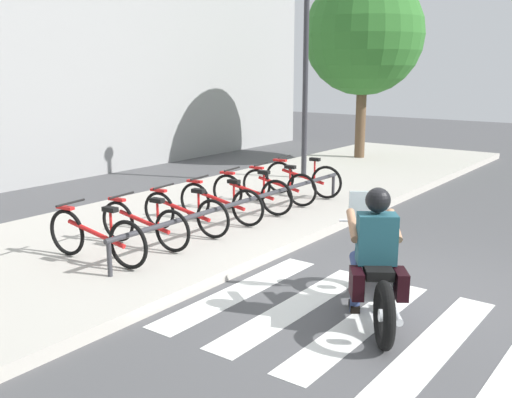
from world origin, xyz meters
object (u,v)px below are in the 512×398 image
Objects in this scene: bicycle_4 at (251,193)px; bicycle_2 at (185,213)px; bicycle_1 at (144,224)px; bicycle_5 at (278,186)px; bicycle_3 at (220,202)px; rider at (375,244)px; street_lamp at (306,63)px; motorcycle at (373,275)px; bicycle_0 at (96,236)px; bike_rack at (247,202)px; bicycle_6 at (302,178)px; tree_near_rack at (364,35)px.

bicycle_2 is at bearing 179.97° from bicycle_4.
bicycle_5 is (3.35, -0.00, 0.00)m from bicycle_1.
bicycle_3 is 0.84m from bicycle_4.
rider is at bearing -90.15° from bicycle_1.
motorcycle is at bearing -142.24° from street_lamp.
motorcycle reaches higher than bicycle_1.
rider is at bearing -76.78° from bicycle_0.
motorcycle is at bearing -102.63° from bicycle_2.
bike_rack is (1.68, -0.55, 0.09)m from bicycle_1.
bicycle_6 is (2.52, -0.00, 0.02)m from bicycle_3.
bicycle_2 is at bearing 76.51° from rider.
bike_rack is at bearing -167.58° from bicycle_6.
bicycle_3 is 2.52m from bicycle_6.
bicycle_4 reaches higher than bike_rack.
bicycle_5 is at bearing -166.84° from tree_near_rack.
bicycle_1 is 3.35m from bicycle_5.
bicycle_3 is at bearing 179.98° from bicycle_5.
bike_rack is (1.69, 2.98, -0.26)m from rider.
bicycle_0 is 10.86m from tree_near_rack.
bicycle_2 is at bearing 0.02° from bicycle_1.
bicycle_3 reaches higher than bicycle_1.
bicycle_6 is at bearing -164.85° from tree_near_rack.
tree_near_rack is at bearing 7.91° from bicycle_0.
bicycle_4 is 0.32× the size of tree_near_rack.
rider is 3.93m from bicycle_3.
bicycle_5 is at bearing 46.40° from rider.
motorcycle is 5.41m from bicycle_6.
bicycle_3 is 0.29× the size of bike_rack.
rider is 4.35m from bicycle_4.
motorcycle is 1.13× the size of bicycle_4.
tree_near_rack is (7.83, 1.99, 2.91)m from bike_rack.
bicycle_1 is at bearing 179.99° from bicycle_4.
bicycle_0 is at bearing -180.00° from bicycle_5.
bicycle_5 is 0.30× the size of tree_near_rack.
tree_near_rack is at bearing 14.28° from bike_rack.
bicycle_4 is at bearing -168.37° from tree_near_rack.
bicycle_3 is 0.32× the size of tree_near_rack.
motorcycle is 0.40× the size of street_lamp.
bicycle_5 is at bearing -0.01° from bicycle_1.
bicycle_3 is 1.01× the size of bicycle_4.
rider is at bearing -125.56° from bicycle_4.
bicycle_0 is 1.08× the size of bicycle_1.
bicycle_6 is 6.26m from tree_near_rack.
bicycle_0 is 2.58m from bike_rack.
bicycle_0 is at bearing 167.57° from bike_rack.
bicycle_4 reaches higher than bicycle_1.
bicycle_3 is at bearing 0.01° from bicycle_0.
bicycle_1 reaches higher than bicycle_2.
bicycle_0 is (-0.89, 3.49, 0.03)m from motorcycle.
motorcycle reaches higher than bicycle_4.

